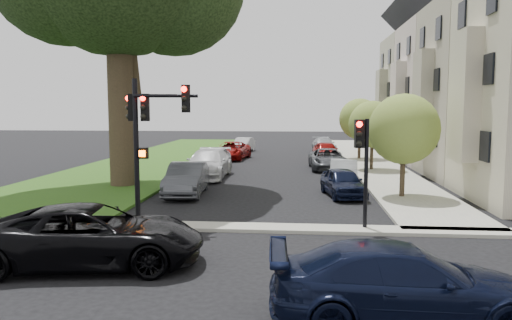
# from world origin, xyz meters

# --- Properties ---
(ground) EXTENTS (140.00, 140.00, 0.00)m
(ground) POSITION_xyz_m (0.00, 0.00, 0.00)
(ground) COLOR black
(ground) RESTS_ON ground
(grass_strip) EXTENTS (8.00, 44.00, 0.12)m
(grass_strip) POSITION_xyz_m (-9.00, 24.00, 0.06)
(grass_strip) COLOR #284F1A
(grass_strip) RESTS_ON ground
(sidewalk_right) EXTENTS (3.50, 44.00, 0.12)m
(sidewalk_right) POSITION_xyz_m (6.75, 24.00, 0.06)
(sidewalk_right) COLOR gray
(sidewalk_right) RESTS_ON ground
(sidewalk_cross) EXTENTS (60.00, 1.00, 0.12)m
(sidewalk_cross) POSITION_xyz_m (0.00, 2.00, 0.06)
(sidewalk_cross) COLOR gray
(sidewalk_cross) RESTS_ON ground
(house_b) EXTENTS (7.70, 7.55, 15.97)m
(house_b) POSITION_xyz_m (12.45, 15.50, 6.93)
(house_b) COLOR #ADA99A
(house_b) RESTS_ON ground
(house_c) EXTENTS (7.70, 7.55, 15.97)m
(house_c) POSITION_xyz_m (12.45, 23.00, 6.93)
(house_c) COLOR beige
(house_c) RESTS_ON ground
(house_d) EXTENTS (7.70, 7.55, 15.97)m
(house_d) POSITION_xyz_m (12.45, 30.50, 6.93)
(house_d) COLOR gray
(house_d) RESTS_ON ground
(small_tree_a) EXTENTS (3.09, 3.09, 4.63)m
(small_tree_a) POSITION_xyz_m (6.20, 8.17, 3.08)
(small_tree_a) COLOR black
(small_tree_a) RESTS_ON ground
(small_tree_b) EXTENTS (2.97, 2.97, 4.46)m
(small_tree_b) POSITION_xyz_m (6.20, 17.90, 2.96)
(small_tree_b) COLOR black
(small_tree_b) RESTS_ON ground
(small_tree_c) EXTENTS (3.14, 3.14, 4.71)m
(small_tree_c) POSITION_xyz_m (6.20, 24.73, 3.14)
(small_tree_c) COLOR black
(small_tree_c) RESTS_ON ground
(traffic_signal_main) EXTENTS (2.44, 0.69, 4.98)m
(traffic_signal_main) POSITION_xyz_m (-3.41, 2.23, 3.44)
(traffic_signal_main) COLOR black
(traffic_signal_main) RESTS_ON ground
(traffic_signal_secondary) EXTENTS (0.48, 0.38, 3.67)m
(traffic_signal_secondary) POSITION_xyz_m (3.72, 2.19, 2.56)
(traffic_signal_secondary) COLOR black
(traffic_signal_secondary) RESTS_ON ground
(car_cross_near) EXTENTS (5.98, 3.45, 1.57)m
(car_cross_near) POSITION_xyz_m (-3.54, -2.14, 0.78)
(car_cross_near) COLOR black
(car_cross_near) RESTS_ON ground
(car_cross_far) EXTENTS (5.17, 2.34, 1.47)m
(car_cross_far) POSITION_xyz_m (3.67, -4.80, 0.73)
(car_cross_far) COLOR black
(car_cross_far) RESTS_ON ground
(car_parked_0) EXTENTS (2.16, 4.00, 1.29)m
(car_parked_0) POSITION_xyz_m (3.64, 8.50, 0.65)
(car_parked_0) COLOR black
(car_parked_0) RESTS_ON ground
(car_parked_1) EXTENTS (1.73, 4.05, 1.30)m
(car_parked_1) POSITION_xyz_m (3.97, 12.00, 0.65)
(car_parked_1) COLOR #999BA0
(car_parked_1) RESTS_ON ground
(car_parked_2) EXTENTS (2.47, 4.97, 1.35)m
(car_parked_2) POSITION_xyz_m (3.47, 18.39, 0.68)
(car_parked_2) COLOR #3F4247
(car_parked_2) RESTS_ON ground
(car_parked_3) EXTENTS (2.14, 4.35, 1.43)m
(car_parked_3) POSITION_xyz_m (3.63, 24.20, 0.71)
(car_parked_3) COLOR maroon
(car_parked_3) RESTS_ON ground
(car_parked_4) EXTENTS (2.25, 4.66, 1.31)m
(car_parked_4) POSITION_xyz_m (3.79, 31.42, 0.65)
(car_parked_4) COLOR #999BA0
(car_parked_4) RESTS_ON ground
(car_parked_5) EXTENTS (1.87, 4.61, 1.49)m
(car_parked_5) POSITION_xyz_m (-3.51, 8.24, 0.74)
(car_parked_5) COLOR #3F4247
(car_parked_5) RESTS_ON ground
(car_parked_6) EXTENTS (2.26, 5.54, 1.61)m
(car_parked_6) POSITION_xyz_m (-3.58, 13.94, 0.80)
(car_parked_6) COLOR silver
(car_parked_6) RESTS_ON ground
(car_parked_7) EXTENTS (1.71, 4.23, 1.44)m
(car_parked_7) POSITION_xyz_m (-3.87, 18.20, 0.72)
(car_parked_7) COLOR #999BA0
(car_parked_7) RESTS_ON ground
(car_parked_8) EXTENTS (2.79, 5.15, 1.37)m
(car_parked_8) POSITION_xyz_m (-3.65, 24.16, 0.69)
(car_parked_8) COLOR maroon
(car_parked_8) RESTS_ON ground
(car_parked_9) EXTENTS (1.88, 4.02, 1.28)m
(car_parked_9) POSITION_xyz_m (-3.50, 30.94, 0.64)
(car_parked_9) COLOR silver
(car_parked_9) RESTS_ON ground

